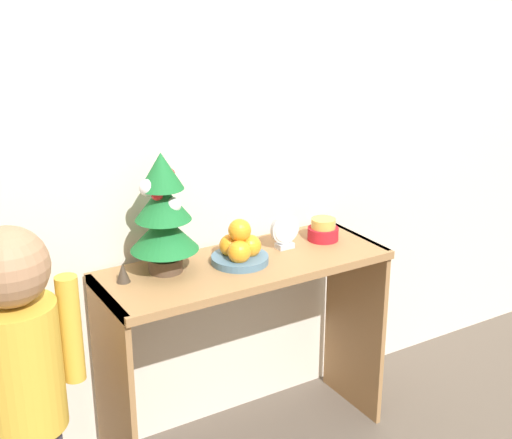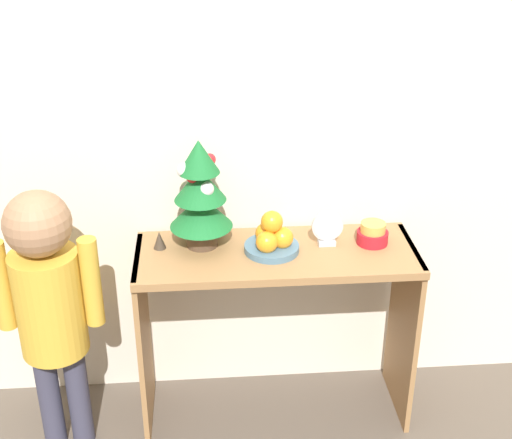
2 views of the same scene
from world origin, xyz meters
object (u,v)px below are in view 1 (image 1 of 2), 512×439
(figurine, at_px, (123,273))
(child_figure, at_px, (19,357))
(desk_clock, at_px, (285,231))
(fruit_bowl, at_px, (240,249))
(mini_tree, at_px, (163,213))
(singing_bowl, at_px, (323,230))

(figurine, distance_m, child_figure, 0.44)
(desk_clock, bearing_deg, fruit_bowl, -171.06)
(desk_clock, bearing_deg, child_figure, -171.62)
(mini_tree, xyz_separation_m, desk_clock, (0.47, -0.03, -0.15))
(fruit_bowl, distance_m, desk_clock, 0.22)
(singing_bowl, xyz_separation_m, child_figure, (-1.19, -0.15, -0.12))
(desk_clock, height_order, figurine, desk_clock)
(child_figure, bearing_deg, singing_bowl, 7.10)
(mini_tree, distance_m, child_figure, 0.65)
(mini_tree, xyz_separation_m, fruit_bowl, (0.26, -0.07, -0.16))
(desk_clock, relative_size, figurine, 2.02)
(fruit_bowl, relative_size, desk_clock, 1.48)
(mini_tree, bearing_deg, fruit_bowl, -14.37)
(child_figure, bearing_deg, desk_clock, 8.38)
(desk_clock, xyz_separation_m, figurine, (-0.63, 0.02, -0.03))
(mini_tree, distance_m, desk_clock, 0.49)
(mini_tree, height_order, figurine, mini_tree)
(child_figure, bearing_deg, figurine, 23.83)
(mini_tree, height_order, singing_bowl, mini_tree)
(mini_tree, distance_m, fruit_bowl, 0.31)
(mini_tree, relative_size, figurine, 6.19)
(mini_tree, bearing_deg, figurine, -176.42)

